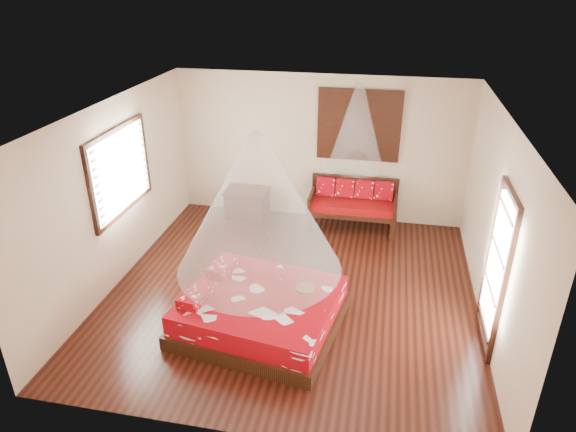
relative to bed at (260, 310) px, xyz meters
The scene contains 10 objects.
room 1.49m from the bed, 72.96° to the left, with size 5.54×5.54×2.84m.
bed is the anchor object (origin of this frame).
daybed 3.44m from the bed, 73.21° to the left, with size 1.64×0.73×0.94m.
storage_chest 3.54m from the bed, 108.22° to the left, with size 0.84×0.62×0.56m.
shutter_panel 4.10m from the bed, 74.71° to the left, with size 1.52×0.06×1.32m.
window_left 3.04m from the bed, 155.48° to the left, with size 0.10×1.74×1.34m.
glazed_door 3.12m from the bed, ahead, with size 0.08×1.02×2.16m.
wine_tray 0.71m from the bed, 24.37° to the left, with size 0.27×0.27×0.22m.
mosquito_net_main 1.60m from the bed, ahead, with size 2.14×2.14×1.80m, color white.
mosquito_net_daybed 3.74m from the bed, 72.58° to the left, with size 1.00×1.00×1.50m, color white.
Camera 1 is at (1.24, -6.49, 4.50)m, focal length 32.00 mm.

